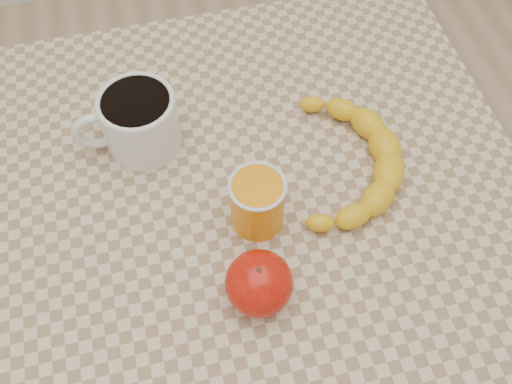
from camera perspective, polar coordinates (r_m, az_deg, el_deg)
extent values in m
plane|color=tan|center=(1.50, 0.00, -15.83)|extent=(3.00, 3.00, 0.00)
cube|color=tan|center=(0.83, 0.00, -1.48)|extent=(0.80, 0.80, 0.04)
cube|color=olive|center=(0.87, 0.00, -3.16)|extent=(0.74, 0.74, 0.06)
cylinder|color=olive|center=(1.35, -18.32, -0.17)|extent=(0.05, 0.05, 0.71)
cylinder|color=olive|center=(1.40, 10.60, 5.66)|extent=(0.05, 0.05, 0.71)
cylinder|color=silver|center=(0.85, -11.46, 6.86)|extent=(0.11, 0.11, 0.09)
cylinder|color=black|center=(0.82, -11.95, 8.68)|extent=(0.10, 0.10, 0.01)
torus|color=silver|center=(0.81, -12.01, 8.87)|extent=(0.11, 0.11, 0.01)
torus|color=silver|center=(0.85, -15.66, 5.89)|extent=(0.07, 0.02, 0.07)
cylinder|color=orange|center=(0.76, 0.14, -1.15)|extent=(0.07, 0.07, 0.09)
torus|color=silver|center=(0.72, 0.15, 0.62)|extent=(0.08, 0.08, 0.01)
ellipsoid|color=#970905|center=(0.71, 0.30, -9.10)|extent=(0.09, 0.09, 0.08)
cylinder|color=#382311|center=(0.68, 0.31, -8.00)|extent=(0.01, 0.01, 0.01)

